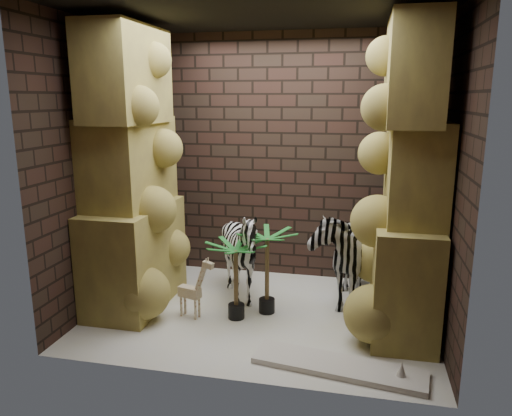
% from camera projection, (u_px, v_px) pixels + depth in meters
% --- Properties ---
extents(floor, '(3.50, 3.50, 0.00)m').
position_uv_depth(floor, '(260.00, 314.00, 5.12)').
color(floor, silver).
rests_on(floor, ground).
extents(ceiling, '(3.50, 3.50, 0.00)m').
position_uv_depth(ceiling, '(261.00, 12.00, 4.45)').
color(ceiling, black).
rests_on(ceiling, ground).
extents(wall_back, '(3.50, 0.00, 3.50)m').
position_uv_depth(wall_back, '(281.00, 158.00, 5.97)').
color(wall_back, black).
rests_on(wall_back, ground).
extents(wall_front, '(3.50, 0.00, 3.50)m').
position_uv_depth(wall_front, '(226.00, 199.00, 3.59)').
color(wall_front, black).
rests_on(wall_front, ground).
extents(wall_left, '(0.00, 3.00, 3.00)m').
position_uv_depth(wall_left, '(100.00, 168.00, 5.15)').
color(wall_left, black).
rests_on(wall_left, ground).
extents(wall_right, '(0.00, 3.00, 3.00)m').
position_uv_depth(wall_right, '(448.00, 180.00, 4.42)').
color(wall_right, black).
rests_on(wall_right, ground).
extents(rock_pillar_left, '(0.68, 1.30, 3.00)m').
position_uv_depth(rock_pillar_left, '(130.00, 169.00, 5.07)').
color(rock_pillar_left, '#B6A74A').
rests_on(rock_pillar_left, floor).
extents(rock_pillar_right, '(0.58, 1.25, 3.00)m').
position_uv_depth(rock_pillar_right, '(410.00, 178.00, 4.49)').
color(rock_pillar_right, '#B6A74A').
rests_on(rock_pillar_right, floor).
extents(zebra_right, '(0.62, 1.12, 1.31)m').
position_uv_depth(zebra_right, '(341.00, 245.00, 5.31)').
color(zebra_right, white).
rests_on(zebra_right, floor).
extents(zebra_left, '(1.14, 1.29, 0.99)m').
position_uv_depth(zebra_left, '(241.00, 258.00, 5.36)').
color(zebra_left, white).
rests_on(zebra_left, floor).
extents(giraffe_toy, '(0.38, 0.21, 0.69)m').
position_uv_depth(giraffe_toy, '(189.00, 285.00, 4.98)').
color(giraffe_toy, beige).
rests_on(giraffe_toy, floor).
extents(palm_front, '(0.36, 0.36, 0.91)m').
position_uv_depth(palm_front, '(267.00, 272.00, 5.06)').
color(palm_front, '#175F1C').
rests_on(palm_front, floor).
extents(palm_back, '(0.36, 0.36, 0.83)m').
position_uv_depth(palm_back, '(236.00, 280.00, 4.93)').
color(palm_back, '#175F1C').
rests_on(palm_back, floor).
extents(surfboard, '(1.48, 0.57, 0.05)m').
position_uv_depth(surfboard, '(338.00, 366.00, 4.07)').
color(surfboard, silver).
rests_on(surfboard, floor).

